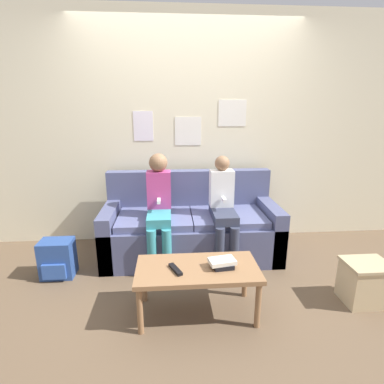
{
  "coord_description": "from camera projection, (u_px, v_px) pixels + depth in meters",
  "views": [
    {
      "loc": [
        -0.22,
        -2.51,
        1.57
      ],
      "look_at": [
        0.0,
        0.37,
        0.75
      ],
      "focal_mm": 28.0,
      "sensor_mm": 36.0,
      "label": 1
    }
  ],
  "objects": [
    {
      "name": "ground_plane",
      "position": [
        195.0,
        278.0,
        2.85
      ],
      "size": [
        10.0,
        10.0,
        0.0
      ],
      "primitive_type": "plane",
      "color": "brown"
    },
    {
      "name": "wall_back",
      "position": [
        188.0,
        131.0,
        3.45
      ],
      "size": [
        8.0,
        0.06,
        2.6
      ],
      "color": "beige",
      "rests_on": "ground_plane"
    },
    {
      "name": "couch",
      "position": [
        191.0,
        228.0,
        3.26
      ],
      "size": [
        1.84,
        0.78,
        0.88
      ],
      "color": "#4C5175",
      "rests_on": "ground_plane"
    },
    {
      "name": "coffee_table",
      "position": [
        197.0,
        273.0,
        2.28
      ],
      "size": [
        0.93,
        0.46,
        0.4
      ],
      "color": "#8E6642",
      "rests_on": "ground_plane"
    },
    {
      "name": "person_left",
      "position": [
        159.0,
        204.0,
        2.97
      ],
      "size": [
        0.24,
        0.54,
        1.13
      ],
      "color": "teal",
      "rests_on": "ground_plane"
    },
    {
      "name": "person_right",
      "position": [
        223.0,
        206.0,
        3.02
      ],
      "size": [
        0.24,
        0.54,
        1.1
      ],
      "color": "#33384C",
      "rests_on": "ground_plane"
    },
    {
      "name": "tv_remote",
      "position": [
        175.0,
        269.0,
        2.21
      ],
      "size": [
        0.1,
        0.17,
        0.02
      ],
      "rotation": [
        0.0,
        0.0,
        0.41
      ],
      "color": "black",
      "rests_on": "coffee_table"
    },
    {
      "name": "book_stack",
      "position": [
        222.0,
        263.0,
        2.25
      ],
      "size": [
        0.21,
        0.15,
        0.07
      ],
      "color": "black",
      "rests_on": "coffee_table"
    },
    {
      "name": "storage_box",
      "position": [
        365.0,
        282.0,
        2.46
      ],
      "size": [
        0.35,
        0.29,
        0.36
      ],
      "color": "#CCB284",
      "rests_on": "ground_plane"
    },
    {
      "name": "backpack",
      "position": [
        58.0,
        259.0,
        2.84
      ],
      "size": [
        0.3,
        0.25,
        0.36
      ],
      "color": "#284789",
      "rests_on": "ground_plane"
    }
  ]
}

